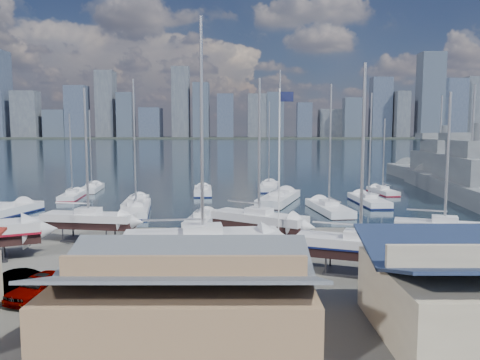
{
  "coord_description": "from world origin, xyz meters",
  "views": [
    {
      "loc": [
        2.65,
        -47.7,
        9.98
      ],
      "look_at": [
        2.72,
        8.0,
        4.12
      ],
      "focal_mm": 35.0,
      "sensor_mm": 36.0,
      "label": 1
    }
  ],
  "objects_px": {
    "naval_ship_east": "(470,188)",
    "naval_ship_west": "(439,176)",
    "flagpole": "(280,157)",
    "car_a": "(41,286)"
  },
  "relations": [
    {
      "from": "naval_ship_east",
      "to": "naval_ship_west",
      "type": "height_order",
      "value": "naval_ship_east"
    },
    {
      "from": "car_a",
      "to": "naval_ship_west",
      "type": "bearing_deg",
      "value": 71.18
    },
    {
      "from": "naval_ship_west",
      "to": "flagpole",
      "type": "xyz_separation_m",
      "value": [
        -33.96,
        -48.73,
        6.16
      ]
    },
    {
      "from": "naval_ship_east",
      "to": "car_a",
      "type": "xyz_separation_m",
      "value": [
        -45.85,
        -41.2,
        -0.89
      ]
    },
    {
      "from": "flagpole",
      "to": "naval_ship_west",
      "type": "bearing_deg",
      "value": 55.13
    },
    {
      "from": "flagpole",
      "to": "car_a",
      "type": "bearing_deg",
      "value": -143.74
    },
    {
      "from": "naval_ship_east",
      "to": "naval_ship_west",
      "type": "xyz_separation_m",
      "value": [
        3.35,
        18.7,
        -0.0
      ]
    },
    {
      "from": "flagpole",
      "to": "naval_ship_east",
      "type": "bearing_deg",
      "value": 44.45
    },
    {
      "from": "naval_ship_east",
      "to": "flagpole",
      "type": "xyz_separation_m",
      "value": [
        -30.61,
        -30.02,
        6.15
      ]
    },
    {
      "from": "naval_ship_west",
      "to": "naval_ship_east",
      "type": "bearing_deg",
      "value": 172.15
    }
  ]
}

